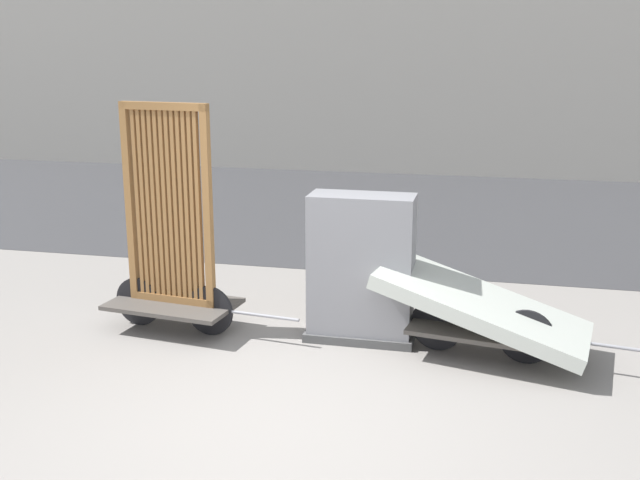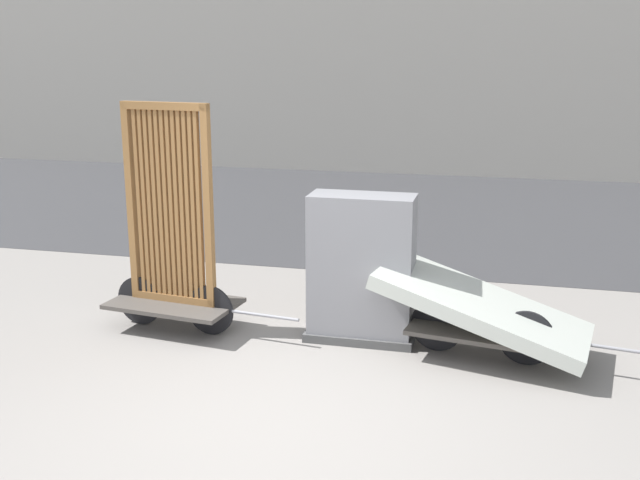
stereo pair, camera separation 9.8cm
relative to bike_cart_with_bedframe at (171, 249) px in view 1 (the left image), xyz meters
name	(u,v)px [view 1 (the left image)]	position (x,y,z in m)	size (l,w,h in m)	color
ground_plane	(269,427)	(1.45, -1.65, -0.81)	(60.00, 60.00, 0.00)	gray
road_strip	(399,210)	(1.45, 5.99, -0.80)	(56.00, 7.47, 0.01)	#38383A
bike_cart_with_bedframe	(171,249)	(0.00, 0.00, 0.00)	(1.94, 0.85, 2.18)	#4C4742
bike_cart_with_mattress	(482,310)	(2.90, 0.00, -0.38)	(2.27, 1.22, 0.78)	#4C4742
utility_cabinet	(361,273)	(1.80, 0.18, -0.16)	(1.01, 0.48, 1.38)	#4C4C4C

